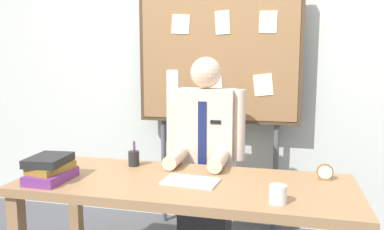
# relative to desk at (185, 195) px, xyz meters

# --- Properties ---
(back_wall) EXTENTS (6.40, 0.08, 2.70)m
(back_wall) POSITION_rel_desk_xyz_m (0.00, 1.22, 0.71)
(back_wall) COLOR silver
(back_wall) RESTS_ON ground_plane
(desk) EXTENTS (1.87, 0.72, 0.72)m
(desk) POSITION_rel_desk_xyz_m (0.00, 0.00, 0.00)
(desk) COLOR #9E754C
(desk) RESTS_ON ground_plane
(person) EXTENTS (0.55, 0.56, 1.42)m
(person) POSITION_rel_desk_xyz_m (0.00, 0.55, 0.02)
(person) COLOR #2D2D33
(person) RESTS_ON ground_plane
(bulletin_board) EXTENTS (1.30, 0.09, 1.98)m
(bulletin_board) POSITION_rel_desk_xyz_m (0.00, 1.02, 0.77)
(bulletin_board) COLOR #4C3823
(bulletin_board) RESTS_ON ground_plane
(book_stack) EXTENTS (0.22, 0.29, 0.14)m
(book_stack) POSITION_rel_desk_xyz_m (-0.73, -0.17, 0.15)
(book_stack) COLOR #72337F
(book_stack) RESTS_ON desk
(open_notebook) EXTENTS (0.32, 0.21, 0.01)m
(open_notebook) POSITION_rel_desk_xyz_m (0.04, -0.02, 0.09)
(open_notebook) COLOR silver
(open_notebook) RESTS_ON desk
(desk_clock) EXTENTS (0.09, 0.04, 0.09)m
(desk_clock) POSITION_rel_desk_xyz_m (0.76, 0.21, 0.13)
(desk_clock) COLOR olive
(desk_clock) RESTS_ON desk
(coffee_mug) EXTENTS (0.08, 0.08, 0.09)m
(coffee_mug) POSITION_rel_desk_xyz_m (0.52, -0.22, 0.13)
(coffee_mug) COLOR white
(coffee_mug) RESTS_ON desk
(pen_holder) EXTENTS (0.07, 0.07, 0.16)m
(pen_holder) POSITION_rel_desk_xyz_m (-0.40, 0.22, 0.13)
(pen_holder) COLOR #262626
(pen_holder) RESTS_ON desk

